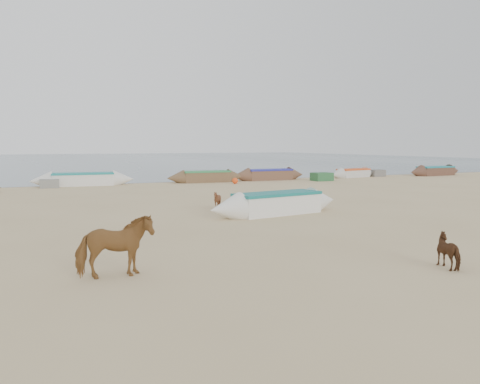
% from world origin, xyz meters
% --- Properties ---
extents(ground, '(140.00, 140.00, 0.00)m').
position_xyz_m(ground, '(0.00, 0.00, 0.00)').
color(ground, tan).
rests_on(ground, ground).
extents(sea, '(160.00, 160.00, 0.00)m').
position_xyz_m(sea, '(0.00, 82.00, 0.01)').
color(sea, slate).
rests_on(sea, ground).
extents(cow_adult, '(1.65, 0.82, 1.36)m').
position_xyz_m(cow_adult, '(-5.87, -2.70, 0.68)').
color(cow_adult, brown).
rests_on(cow_adult, ground).
extents(calf_front, '(0.89, 0.83, 0.82)m').
position_xyz_m(calf_front, '(-0.03, 6.45, 0.41)').
color(calf_front, '#59301C').
rests_on(calf_front, ground).
extents(calf_right, '(0.84, 0.93, 0.81)m').
position_xyz_m(calf_right, '(1.42, -5.01, 0.40)').
color(calf_right, '#4E2D19').
rests_on(calf_right, ground).
extents(near_canoe, '(6.50, 2.30, 0.91)m').
position_xyz_m(near_canoe, '(1.75, 4.13, 0.45)').
color(near_canoe, white).
rests_on(near_canoe, ground).
extents(waterline_canoes, '(60.98, 4.65, 0.91)m').
position_xyz_m(waterline_canoes, '(-0.09, 20.43, 0.42)').
color(waterline_canoes, brown).
rests_on(waterline_canoes, ground).
extents(beach_clutter, '(43.98, 4.00, 0.64)m').
position_xyz_m(beach_clutter, '(3.28, 19.54, 0.30)').
color(beach_clutter, '#2A5E36').
rests_on(beach_clutter, ground).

